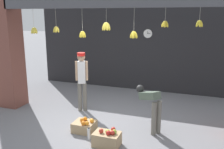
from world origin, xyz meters
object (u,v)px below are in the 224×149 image
at_px(water_bottle, 89,134).
at_px(fruit_crate_oranges, 85,126).
at_px(shopkeeper, 82,77).
at_px(fruit_crate_apples, 107,139).
at_px(worker_stooping, 151,104).
at_px(wall_clock, 148,34).

bearing_deg(water_bottle, fruit_crate_oranges, 128.57).
xyz_separation_m(shopkeeper, fruit_crate_apples, (1.34, -1.57, -0.82)).
relative_size(fruit_crate_apples, water_bottle, 1.94).
distance_m(worker_stooping, wall_clock, 3.48).
bearing_deg(worker_stooping, water_bottle, 166.36).
distance_m(fruit_crate_oranges, fruit_crate_apples, 0.85).
distance_m(worker_stooping, fruit_crate_oranges, 1.61).
xyz_separation_m(worker_stooping, fruit_crate_oranges, (-1.42, -0.55, -0.53)).
height_order(shopkeeper, worker_stooping, shopkeeper).
bearing_deg(wall_clock, fruit_crate_apples, -88.97).
height_order(worker_stooping, wall_clock, wall_clock).
bearing_deg(fruit_crate_oranges, shopkeeper, 118.34).
distance_m(fruit_crate_apples, wall_clock, 4.51).
xyz_separation_m(water_bottle, wall_clock, (0.39, 3.99, 1.89)).
height_order(fruit_crate_oranges, water_bottle, fruit_crate_oranges).
height_order(shopkeeper, fruit_crate_apples, shopkeeper).
distance_m(fruit_crate_apples, water_bottle, 0.48).
bearing_deg(wall_clock, shopkeeper, -116.51).
height_order(shopkeeper, fruit_crate_oranges, shopkeeper).
distance_m(shopkeeper, fruit_crate_apples, 2.22).
relative_size(shopkeeper, fruit_crate_apples, 3.05).
bearing_deg(water_bottle, wall_clock, 84.38).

